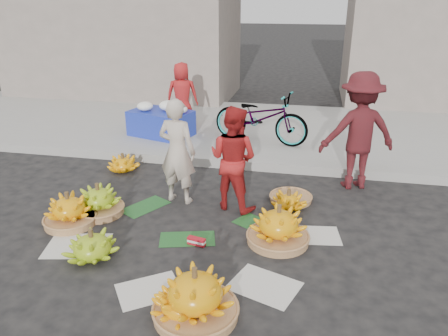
% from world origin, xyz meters
% --- Properties ---
extents(ground, '(80.00, 80.00, 0.00)m').
position_xyz_m(ground, '(0.00, 0.00, 0.00)').
color(ground, black).
rests_on(ground, ground).
extents(curb, '(40.00, 0.25, 0.15)m').
position_xyz_m(curb, '(0.00, 2.20, 0.07)').
color(curb, gray).
rests_on(curb, ground).
extents(sidewalk, '(40.00, 4.00, 0.12)m').
position_xyz_m(sidewalk, '(0.00, 4.30, 0.06)').
color(sidewalk, gray).
rests_on(sidewalk, ground).
extents(building_left, '(6.00, 3.00, 4.00)m').
position_xyz_m(building_left, '(-4.00, 7.20, 2.00)').
color(building_left, gray).
rests_on(building_left, sidewalk).
extents(newspaper_scatter, '(3.20, 1.80, 0.00)m').
position_xyz_m(newspaper_scatter, '(0.00, -0.80, 0.00)').
color(newspaper_scatter, silver).
rests_on(newspaper_scatter, ground).
extents(banana_leaves, '(2.00, 1.00, 0.00)m').
position_xyz_m(banana_leaves, '(-0.10, 0.20, 0.00)').
color(banana_leaves, '#194C1F').
rests_on(banana_leaves, ground).
extents(banana_bunch_0, '(0.65, 0.65, 0.44)m').
position_xyz_m(banana_bunch_0, '(-1.65, -0.14, 0.19)').
color(banana_bunch_0, '#96663F').
rests_on(banana_bunch_0, ground).
extents(banana_bunch_1, '(0.67, 0.67, 0.36)m').
position_xyz_m(banana_bunch_1, '(-1.00, -0.79, 0.16)').
color(banana_bunch_1, '#739E16').
rests_on(banana_bunch_1, ground).
extents(banana_bunch_2, '(0.76, 0.76, 0.51)m').
position_xyz_m(banana_bunch_2, '(0.34, -1.46, 0.22)').
color(banana_bunch_2, '#96663F').
rests_on(banana_bunch_2, ground).
extents(banana_bunch_3, '(0.66, 0.66, 0.33)m').
position_xyz_m(banana_bunch_3, '(0.22, -1.47, 0.14)').
color(banana_bunch_3, '#F4A80C').
rests_on(banana_bunch_3, ground).
extents(banana_bunch_4, '(0.71, 0.71, 0.48)m').
position_xyz_m(banana_bunch_4, '(0.95, -0.04, 0.21)').
color(banana_bunch_4, '#96663F').
rests_on(banana_bunch_4, ground).
extents(banana_bunch_5, '(0.50, 0.50, 0.29)m').
position_xyz_m(banana_bunch_5, '(1.02, 0.83, 0.12)').
color(banana_bunch_5, '#F4A80C').
rests_on(banana_bunch_5, ground).
extents(banana_bunch_6, '(0.62, 0.62, 0.43)m').
position_xyz_m(banana_bunch_6, '(-1.41, 0.20, 0.18)').
color(banana_bunch_6, '#96663F').
rests_on(banana_bunch_6, ground).
extents(banana_bunch_7, '(0.64, 0.64, 0.31)m').
position_xyz_m(banana_bunch_7, '(-1.71, 1.64, 0.13)').
color(banana_bunch_7, '#F4A80C').
rests_on(banana_bunch_7, ground).
extents(basket_spare, '(0.73, 0.73, 0.07)m').
position_xyz_m(basket_spare, '(1.03, 1.11, 0.03)').
color(basket_spare, '#96663F').
rests_on(basket_spare, ground).
extents(incense_stack, '(0.22, 0.11, 0.09)m').
position_xyz_m(incense_stack, '(0.04, -0.30, 0.05)').
color(incense_stack, '#AF121E').
rests_on(incense_stack, ground).
extents(vendor_cream, '(0.59, 0.44, 1.45)m').
position_xyz_m(vendor_cream, '(-0.50, 0.79, 0.73)').
color(vendor_cream, '#C2B3A3').
rests_on(vendor_cream, ground).
extents(vendor_red, '(0.82, 0.72, 1.40)m').
position_xyz_m(vendor_red, '(0.27, 0.75, 0.70)').
color(vendor_red, red).
rests_on(vendor_red, ground).
extents(man_striped, '(1.25, 0.93, 1.72)m').
position_xyz_m(man_striped, '(1.92, 1.80, 0.86)').
color(man_striped, maroon).
rests_on(man_striped, ground).
extents(flower_table, '(1.32, 1.03, 0.67)m').
position_xyz_m(flower_table, '(-1.62, 3.28, 0.40)').
color(flower_table, '#1929A3').
rests_on(flower_table, sidewalk).
extents(grey_bucket, '(0.28, 0.28, 0.32)m').
position_xyz_m(grey_bucket, '(-1.99, 3.27, 0.28)').
color(grey_bucket, slate).
rests_on(grey_bucket, sidewalk).
extents(flower_vendor, '(0.72, 0.55, 1.31)m').
position_xyz_m(flower_vendor, '(-1.40, 4.00, 0.78)').
color(flower_vendor, red).
rests_on(flower_vendor, sidewalk).
extents(bicycle, '(1.02, 1.90, 0.95)m').
position_xyz_m(bicycle, '(0.32, 3.25, 0.59)').
color(bicycle, gray).
rests_on(bicycle, sidewalk).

